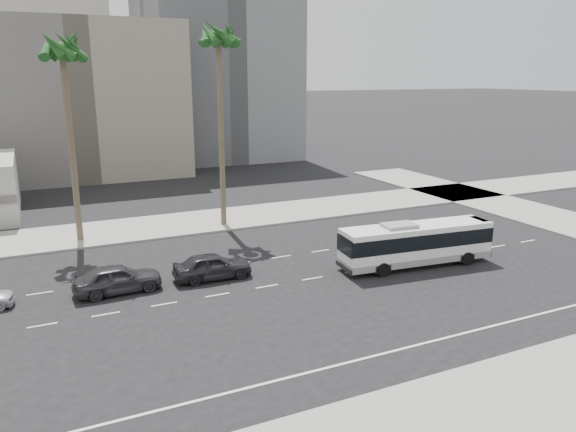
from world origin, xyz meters
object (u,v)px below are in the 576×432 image
car_a (212,266)px  car_b (117,278)px  city_bus (416,243)px  palm_near (218,41)px  palm_mid (62,54)px

car_a → car_b: car_b is taller
city_bus → palm_near: palm_near is taller
car_a → car_b: size_ratio=0.97×
city_bus → palm_near: bearing=124.7°
city_bus → car_b: city_bus is taller
car_a → palm_mid: 18.16m
car_b → palm_mid: (-1.02, 11.26, 12.45)m
city_bus → palm_near: size_ratio=0.65×
car_b → city_bus: bearing=-103.2°
palm_near → palm_mid: 11.06m
car_a → car_b: (-5.50, 0.21, 0.03)m
city_bus → car_a: city_bus is taller
car_a → palm_near: 18.10m
city_bus → palm_near: (-8.08, 14.39, 12.86)m
palm_mid → car_b: bearing=-84.8°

